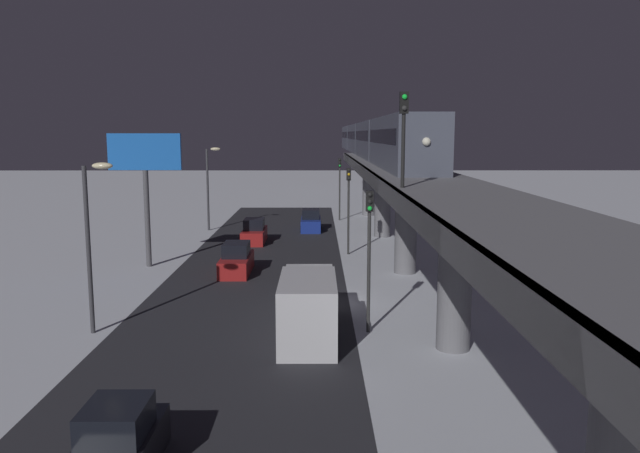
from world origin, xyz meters
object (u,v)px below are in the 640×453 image
Objects in this scene: sedan_black at (117,447)px; traffic_light_near at (369,241)px; sedan_red at (254,233)px; rail_signal at (404,123)px; box_truck at (308,306)px; commercial_billboard at (145,165)px; traffic_light_mid at (349,198)px; subway_train at (368,138)px; sedan_red_2 at (236,261)px; traffic_light_far at (340,180)px; sedan_blue at (311,222)px.

traffic_light_near reaches higher than sedan_black.
rail_signal is at bearing 110.09° from sedan_red.
commercial_billboard is at bearing -52.85° from box_truck.
rail_signal is 0.87× the size of sedan_red.
box_truck is at bearing 81.78° from traffic_light_mid.
rail_signal is 0.62× the size of traffic_light_near.
subway_train is 24.58m from traffic_light_mid.
rail_signal is 16.57m from sedan_black.
sedan_black is at bearing 57.72° from traffic_light_near.
sedan_red_2 is at bearing -90.00° from sedan_black.
traffic_light_near is 36.55m from traffic_light_far.
traffic_light_mid is at bearing -140.42° from sedan_red_2.
sedan_blue is 42.03m from sedan_black.
traffic_light_mid is (1.32, -19.02, -5.13)m from rail_signal.
sedan_red_2 is 0.75× the size of traffic_light_near.
sedan_red_2 is (0.00, -23.95, 0.00)m from sedan_black.
rail_signal is at bearing 87.29° from subway_train.
traffic_light_mid is 0.72× the size of commercial_billboard.
subway_train is 10.01× the size of box_truck.
subway_train reaches higher than traffic_light_far.
box_truck is 37.17m from traffic_light_far.
subway_train reaches higher than sedan_red_2.
traffic_light_near reaches higher than sedan_blue.
traffic_light_far is (-7.50, -24.47, 3.40)m from sedan_red_2.
sedan_blue and sedan_red_2 have the same top height.
sedan_red is 15.53m from traffic_light_far.
subway_train is at bearing -119.91° from sedan_red.
rail_signal is at bearing 92.03° from traffic_light_far.
rail_signal is at bearing 93.98° from traffic_light_mid.
rail_signal reaches higher than commercial_billboard.
sedan_blue is 1.14× the size of sedan_black.
traffic_light_near reaches higher than sedan_red_2.
subway_train is 43.06m from rail_signal.
sedan_black is at bearing 67.27° from box_truck.
box_truck is (-4.80, 12.49, 0.55)m from sedan_red_2.
traffic_light_far is (-2.90, -6.64, 3.41)m from sedan_blue.
sedan_blue is 0.62× the size of box_truck.
sedan_red is at bearing -125.21° from sedan_blue.
box_truck is 18.98m from commercial_billboard.
sedan_red is 0.72× the size of traffic_light_near.
traffic_light_mid is 14.54m from commercial_billboard.
subway_train is 11.57× the size of traffic_light_mid.
sedan_red_2 is 8.86m from commercial_billboard.
sedan_black is 0.87× the size of sedan_red.
box_truck is 1.16× the size of traffic_light_mid.
subway_train reaches higher than commercial_billboard.
traffic_light_far is (3.36, 5.71, -4.18)m from subway_train.
commercial_billboard is at bearing -124.23° from sedan_blue.
subway_train is 11.57× the size of traffic_light_far.
subway_train reaches higher than box_truck.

